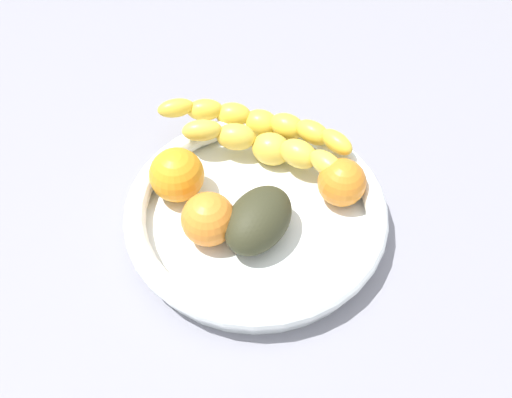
{
  "coord_description": "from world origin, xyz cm",
  "views": [
    {
      "loc": [
        8.17,
        -38.02,
        54.88
      ],
      "look_at": [
        0.0,
        0.0,
        7.63
      ],
      "focal_mm": 38.4,
      "sensor_mm": 36.0,
      "label": 1
    }
  ],
  "objects_px": {
    "orange_mid_right": "(342,182)",
    "orange_front": "(208,219)",
    "orange_mid_left": "(177,175)",
    "avocado_dark": "(258,220)",
    "banana_draped_left": "(266,147)",
    "fruit_bowl": "(256,213)",
    "banana_draped_right": "(258,122)"
  },
  "relations": [
    {
      "from": "banana_draped_left",
      "to": "orange_front",
      "type": "bearing_deg",
      "value": -107.87
    },
    {
      "from": "banana_draped_left",
      "to": "orange_mid_left",
      "type": "bearing_deg",
      "value": -143.03
    },
    {
      "from": "orange_front",
      "to": "orange_mid_left",
      "type": "bearing_deg",
      "value": 134.63
    },
    {
      "from": "fruit_bowl",
      "to": "orange_mid_right",
      "type": "height_order",
      "value": "orange_mid_right"
    },
    {
      "from": "banana_draped_right",
      "to": "orange_mid_right",
      "type": "xyz_separation_m",
      "value": [
        0.11,
        -0.08,
        -0.0
      ]
    },
    {
      "from": "fruit_bowl",
      "to": "banana_draped_left",
      "type": "relative_size",
      "value": 1.42
    },
    {
      "from": "orange_mid_left",
      "to": "banana_draped_left",
      "type": "bearing_deg",
      "value": 36.97
    },
    {
      "from": "orange_mid_left",
      "to": "orange_mid_right",
      "type": "distance_m",
      "value": 0.19
    },
    {
      "from": "orange_mid_right",
      "to": "orange_mid_left",
      "type": "bearing_deg",
      "value": -170.32
    },
    {
      "from": "orange_mid_right",
      "to": "orange_front",
      "type": "bearing_deg",
      "value": -147.95
    },
    {
      "from": "orange_front",
      "to": "orange_mid_right",
      "type": "relative_size",
      "value": 1.07
    },
    {
      "from": "banana_draped_left",
      "to": "orange_mid_left",
      "type": "height_order",
      "value": "orange_mid_left"
    },
    {
      "from": "fruit_bowl",
      "to": "banana_draped_right",
      "type": "relative_size",
      "value": 1.17
    },
    {
      "from": "orange_front",
      "to": "orange_mid_right",
      "type": "bearing_deg",
      "value": 32.05
    },
    {
      "from": "banana_draped_right",
      "to": "orange_front",
      "type": "relative_size",
      "value": 4.28
    },
    {
      "from": "orange_mid_right",
      "to": "avocado_dark",
      "type": "xyz_separation_m",
      "value": [
        -0.08,
        -0.07,
        -0.0
      ]
    },
    {
      "from": "orange_mid_left",
      "to": "banana_draped_right",
      "type": "bearing_deg",
      "value": 56.5
    },
    {
      "from": "banana_draped_right",
      "to": "orange_mid_left",
      "type": "distance_m",
      "value": 0.13
    },
    {
      "from": "banana_draped_left",
      "to": "orange_front",
      "type": "distance_m",
      "value": 0.13
    },
    {
      "from": "fruit_bowl",
      "to": "orange_mid_left",
      "type": "relative_size",
      "value": 4.69
    },
    {
      "from": "banana_draped_right",
      "to": "banana_draped_left",
      "type": "bearing_deg",
      "value": -66.08
    },
    {
      "from": "orange_front",
      "to": "orange_mid_right",
      "type": "distance_m",
      "value": 0.16
    },
    {
      "from": "banana_draped_right",
      "to": "orange_mid_right",
      "type": "bearing_deg",
      "value": -34.27
    },
    {
      "from": "fruit_bowl",
      "to": "orange_mid_right",
      "type": "distance_m",
      "value": 0.11
    },
    {
      "from": "banana_draped_right",
      "to": "orange_front",
      "type": "distance_m",
      "value": 0.16
    },
    {
      "from": "orange_front",
      "to": "orange_mid_left",
      "type": "distance_m",
      "value": 0.07
    },
    {
      "from": "fruit_bowl",
      "to": "orange_mid_left",
      "type": "height_order",
      "value": "orange_mid_left"
    },
    {
      "from": "fruit_bowl",
      "to": "orange_mid_left",
      "type": "bearing_deg",
      "value": 171.58
    },
    {
      "from": "fruit_bowl",
      "to": "orange_front",
      "type": "distance_m",
      "value": 0.06
    },
    {
      "from": "banana_draped_left",
      "to": "orange_mid_left",
      "type": "relative_size",
      "value": 3.3
    },
    {
      "from": "banana_draped_left",
      "to": "banana_draped_right",
      "type": "height_order",
      "value": "same"
    },
    {
      "from": "fruit_bowl",
      "to": "avocado_dark",
      "type": "relative_size",
      "value": 3.19
    }
  ]
}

